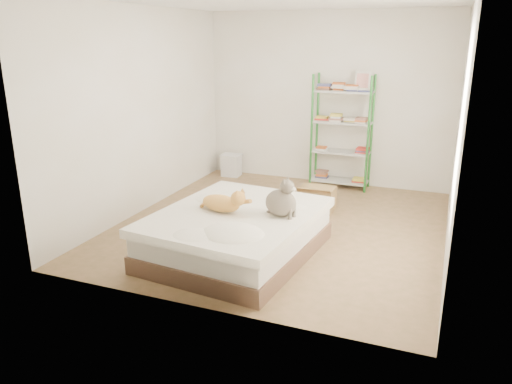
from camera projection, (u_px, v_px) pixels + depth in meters
The scene contains 7 objects.
room at pixel (283, 120), 5.75m from camera, with size 3.81×4.21×2.61m.
bed at pixel (237, 233), 5.26m from camera, with size 1.68×2.02×0.48m.
orange_cat at pixel (221, 201), 5.19m from camera, with size 0.53×0.29×0.21m, color #E3A94D, non-canonical shape.
grey_cat at pixel (281, 197), 5.02m from camera, with size 0.29×0.35×0.40m, color gray, non-canonical shape.
shelf_unit at pixel (342, 129), 7.44m from camera, with size 0.88×0.36×1.74m.
cardboard_box at pixel (317, 199), 6.63m from camera, with size 0.45×0.43×0.36m.
white_bin at pixel (231, 165), 8.26m from camera, with size 0.33×0.29×0.36m.
Camera 1 is at (1.81, -5.45, 2.23)m, focal length 35.00 mm.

